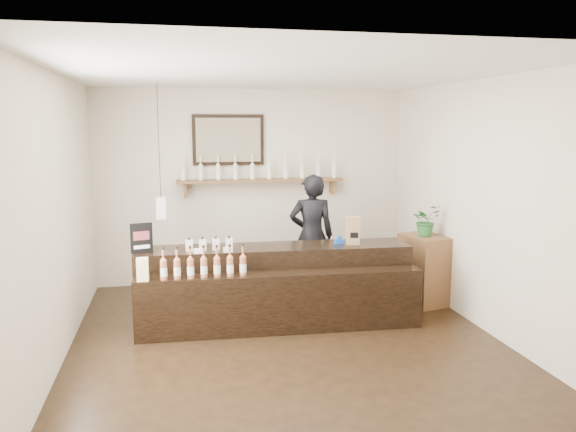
# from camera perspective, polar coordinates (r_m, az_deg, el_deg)

# --- Properties ---
(ground) EXTENTS (5.00, 5.00, 0.00)m
(ground) POSITION_cam_1_polar(r_m,az_deg,el_deg) (6.17, -0.16, -12.54)
(ground) COLOR black
(ground) RESTS_ON ground
(room_shell) EXTENTS (5.00, 5.00, 5.00)m
(room_shell) POSITION_cam_1_polar(r_m,az_deg,el_deg) (5.76, -0.16, 3.40)
(room_shell) COLOR beige
(room_shell) RESTS_ON ground
(back_wall_decor) EXTENTS (2.66, 0.96, 1.69)m
(back_wall_decor) POSITION_cam_1_polar(r_m,az_deg,el_deg) (8.07, -4.62, 5.43)
(back_wall_decor) COLOR brown
(back_wall_decor) RESTS_ON ground
(counter) EXTENTS (3.20, 0.98, 1.04)m
(counter) POSITION_cam_1_polar(r_m,az_deg,el_deg) (6.57, -1.28, -7.31)
(counter) COLOR black
(counter) RESTS_ON ground
(promo_sign) EXTENTS (0.24, 0.08, 0.34)m
(promo_sign) POSITION_cam_1_polar(r_m,az_deg,el_deg) (6.38, -14.66, -2.19)
(promo_sign) COLOR black
(promo_sign) RESTS_ON counter
(paper_bag) EXTENTS (0.17, 0.14, 0.33)m
(paper_bag) POSITION_cam_1_polar(r_m,az_deg,el_deg) (6.69, 6.60, -1.46)
(paper_bag) COLOR #916B46
(paper_bag) RESTS_ON counter
(tape_dispenser) EXTENTS (0.12, 0.06, 0.10)m
(tape_dispenser) POSITION_cam_1_polar(r_m,az_deg,el_deg) (6.71, 5.23, -2.52)
(tape_dispenser) COLOR #1948B1
(tape_dispenser) RESTS_ON counter
(side_cabinet) EXTENTS (0.57, 0.69, 0.89)m
(side_cabinet) POSITION_cam_1_polar(r_m,az_deg,el_deg) (7.48, 13.64, -5.30)
(side_cabinet) COLOR brown
(side_cabinet) RESTS_ON ground
(potted_plant) EXTENTS (0.43, 0.40, 0.40)m
(potted_plant) POSITION_cam_1_polar(r_m,az_deg,el_deg) (7.35, 13.83, -0.42)
(potted_plant) COLOR #28662E
(potted_plant) RESTS_ON side_cabinet
(shopkeeper) EXTENTS (0.73, 0.52, 1.87)m
(shopkeeper) POSITION_cam_1_polar(r_m,az_deg,el_deg) (7.51, 2.42, -1.19)
(shopkeeper) COLOR black
(shopkeeper) RESTS_ON ground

